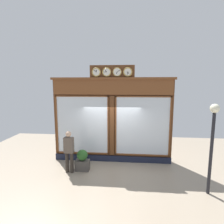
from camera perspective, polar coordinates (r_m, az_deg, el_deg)
name	(u,v)px	position (r m, az deg, el deg)	size (l,w,h in m)	color
ground_plane	(104,198)	(6.39, -2.56, -24.77)	(14.00, 14.00, 0.00)	gray
shop_facade	(112,119)	(8.39, 0.08, -2.29)	(5.37, 0.42, 4.29)	#5B3319
pedestrian	(69,150)	(7.70, -12.98, -11.20)	(0.38, 0.26, 1.69)	#312A24
street_lamp	(213,134)	(6.58, 28.33, -5.91)	(0.28, 0.28, 2.92)	black
planter_box	(83,165)	(8.06, -8.97, -15.67)	(0.56, 0.36, 0.42)	#4C4742
planter_shrub	(82,155)	(7.90, -9.05, -12.82)	(0.44, 0.44, 0.44)	#285623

